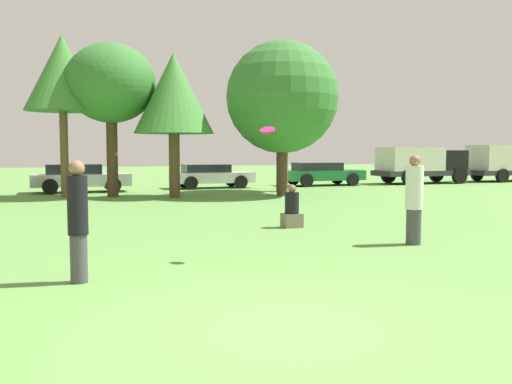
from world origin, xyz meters
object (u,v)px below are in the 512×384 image
at_px(tree_3, 111,84).
at_px(parked_car_green, 321,173).
at_px(parked_car_white, 210,175).
at_px(person_catcher, 414,200).
at_px(tree_5, 282,98).
at_px(tree_6, 282,103).
at_px(delivery_truck_grey, 508,162).
at_px(delivery_truck_black, 421,163).
at_px(person_thrower, 78,220).
at_px(tree_4, 174,94).
at_px(frisbee, 267,130).
at_px(tree_2, 62,74).
at_px(parked_car_silver, 79,177).
at_px(bystander_sitting, 292,210).

height_order(tree_3, parked_car_green, tree_3).
bearing_deg(parked_car_green, parked_car_white, 179.09).
bearing_deg(person_catcher, tree_3, -81.32).
relative_size(tree_5, parked_car_green, 1.47).
distance_m(tree_5, parked_car_green, 7.99).
bearing_deg(person_catcher, parked_car_white, -101.41).
distance_m(tree_6, delivery_truck_grey, 17.03).
distance_m(parked_car_green, delivery_truck_black, 6.29).
xyz_separation_m(person_thrower, tree_3, (2.10, 15.23, 3.70)).
distance_m(person_thrower, tree_4, 15.19).
distance_m(frisbee, delivery_truck_grey, 29.30).
height_order(tree_2, tree_5, tree_2).
relative_size(tree_3, delivery_truck_grey, 1.08).
xyz_separation_m(person_thrower, frisbee, (3.23, 0.63, 1.37)).
bearing_deg(delivery_truck_grey, delivery_truck_black, -178.84).
height_order(tree_5, delivery_truck_grey, tree_5).
distance_m(frisbee, tree_4, 13.70).
xyz_separation_m(tree_2, parked_car_silver, (0.70, 2.61, -4.33)).
bearing_deg(person_catcher, frisbee, -1.78).
relative_size(tree_2, tree_6, 1.12).
distance_m(bystander_sitting, parked_car_green, 16.70).
height_order(frisbee, tree_4, tree_4).
bearing_deg(person_thrower, parked_car_white, 59.62).
relative_size(tree_4, parked_car_white, 1.41).
distance_m(person_catcher, tree_4, 13.65).
relative_size(tree_2, tree_3, 1.05).
bearing_deg(tree_4, tree_3, 155.25).
height_order(bystander_sitting, delivery_truck_black, delivery_truck_black).
distance_m(person_thrower, parked_car_white, 20.35).
relative_size(person_thrower, tree_4, 0.31).
bearing_deg(delivery_truck_black, bystander_sitting, -134.97).
relative_size(person_catcher, tree_6, 0.31).
xyz_separation_m(tree_5, tree_6, (0.97, 2.27, -0.02)).
bearing_deg(bystander_sitting, tree_3, 106.47).
bearing_deg(tree_5, parked_car_white, 105.39).
distance_m(frisbee, tree_5, 14.02).
relative_size(parked_car_silver, parked_car_green, 0.99).
bearing_deg(parked_car_silver, tree_2, -104.29).
distance_m(person_catcher, parked_car_white, 17.91).
bearing_deg(tree_3, tree_4, -24.75).
relative_size(tree_4, parked_car_silver, 1.34).
bearing_deg(parked_car_green, tree_5, -129.79).
bearing_deg(person_thrower, frisbee, 1.87).
height_order(tree_2, tree_6, tree_2).
relative_size(parked_car_white, delivery_truck_black, 0.76).
bearing_deg(bystander_sitting, delivery_truck_black, 44.40).
distance_m(tree_3, tree_6, 7.81).
height_order(person_catcher, parked_car_white, person_catcher).
relative_size(person_thrower, frisbee, 6.34).
bearing_deg(parked_car_white, delivery_truck_black, -1.59).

